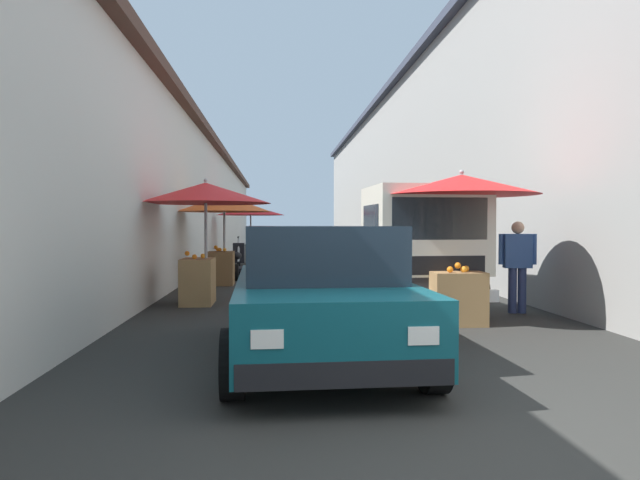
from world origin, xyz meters
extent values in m
plane|color=#282826|center=(13.50, 0.00, 0.00)|extent=(90.00, 90.00, 0.00)
cube|color=beige|center=(15.75, 6.92, 2.16)|extent=(49.50, 7.00, 4.31)
cube|color=#4C3328|center=(15.75, 6.92, 4.43)|extent=(49.80, 7.50, 0.24)
cube|color=gray|center=(15.75, -6.92, 3.40)|extent=(49.50, 7.00, 6.79)
cube|color=#383D4C|center=(15.75, -6.92, 6.91)|extent=(49.80, 7.50, 0.24)
cylinder|color=#9E9EA3|center=(17.67, 2.07, 1.09)|extent=(0.06, 0.06, 2.18)
cone|color=red|center=(17.67, 2.07, 2.00)|extent=(2.52, 2.52, 0.36)
sphere|color=#9E9EA3|center=(17.67, 2.07, 2.22)|extent=(0.07, 0.07, 0.07)
cube|color=brown|center=(17.43, 1.86, 0.42)|extent=(0.95, 0.67, 0.85)
sphere|color=orange|center=(17.45, 1.88, 0.89)|extent=(0.09, 0.09, 0.09)
sphere|color=orange|center=(17.48, 2.07, 0.89)|extent=(0.09, 0.09, 0.09)
sphere|color=orange|center=(17.29, 1.73, 0.89)|extent=(0.09, 0.09, 0.09)
cylinder|color=#9E9EA3|center=(5.04, -1.66, 1.11)|extent=(0.06, 0.06, 2.22)
cone|color=red|center=(5.04, -1.66, 2.07)|extent=(2.30, 2.30, 0.31)
sphere|color=#9E9EA3|center=(5.04, -1.66, 2.26)|extent=(0.07, 0.07, 0.07)
cube|color=#9E7547|center=(4.93, -1.50, 0.39)|extent=(0.98, 0.76, 0.78)
sphere|color=orange|center=(4.71, -1.62, 0.82)|extent=(0.09, 0.09, 0.09)
sphere|color=orange|center=(4.59, -1.35, 0.82)|extent=(0.09, 0.09, 0.09)
sphere|color=orange|center=(4.62, -1.47, 0.87)|extent=(0.09, 0.09, 0.09)
sphere|color=orange|center=(5.23, -1.52, 0.82)|extent=(0.09, 0.09, 0.09)
sphere|color=orange|center=(4.61, -1.55, 0.82)|extent=(0.09, 0.09, 0.09)
cylinder|color=#9E9EA3|center=(7.20, 2.43, 1.12)|extent=(0.06, 0.06, 2.24)
cone|color=red|center=(7.20, 2.43, 2.05)|extent=(2.40, 2.40, 0.38)
sphere|color=#9E9EA3|center=(7.20, 2.43, 2.28)|extent=(0.07, 0.07, 0.07)
cube|color=#9E7547|center=(7.17, 2.58, 0.42)|extent=(0.88, 0.57, 0.84)
sphere|color=orange|center=(7.21, 2.49, 0.89)|extent=(0.09, 0.09, 0.09)
sphere|color=orange|center=(6.96, 2.61, 0.89)|extent=(0.09, 0.09, 0.09)
sphere|color=orange|center=(7.10, 2.76, 0.94)|extent=(0.09, 0.09, 0.09)
cylinder|color=#9E9EA3|center=(10.48, 2.39, 1.09)|extent=(0.06, 0.06, 2.19)
cone|color=#D84C14|center=(10.48, 2.39, 1.98)|extent=(2.28, 2.28, 0.41)
sphere|color=#9E9EA3|center=(10.48, 2.39, 2.23)|extent=(0.07, 0.07, 0.07)
cube|color=brown|center=(10.48, 2.48, 0.40)|extent=(0.71, 0.62, 0.81)
sphere|color=orange|center=(10.42, 2.38, 0.85)|extent=(0.09, 0.09, 0.09)
sphere|color=orange|center=(10.57, 2.51, 0.85)|extent=(0.09, 0.09, 0.09)
sphere|color=orange|center=(10.68, 2.58, 0.85)|extent=(0.09, 0.09, 0.09)
sphere|color=orange|center=(10.62, 2.61, 0.91)|extent=(0.09, 0.09, 0.09)
cube|color=#0F4C56|center=(2.79, 0.69, 0.57)|extent=(3.95, 1.84, 0.64)
cube|color=#19232D|center=(2.94, 0.70, 1.17)|extent=(2.39, 1.59, 0.56)
cube|color=black|center=(0.88, 0.63, 0.35)|extent=(0.15, 1.65, 0.20)
cube|color=silver|center=(0.88, 0.04, 0.63)|extent=(0.07, 0.24, 0.14)
cube|color=silver|center=(0.85, 1.21, 0.63)|extent=(0.07, 0.24, 0.14)
cylinder|color=black|center=(1.50, -0.21, 0.30)|extent=(0.61, 0.22, 0.60)
cylinder|color=black|center=(1.44, 1.51, 0.30)|extent=(0.61, 0.22, 0.60)
cylinder|color=black|center=(4.15, -0.13, 0.30)|extent=(0.61, 0.22, 0.60)
cylinder|color=black|center=(4.09, 1.59, 0.30)|extent=(0.61, 0.22, 0.60)
cube|color=black|center=(7.28, -1.16, 0.50)|extent=(4.87, 1.71, 0.36)
cube|color=beige|center=(5.65, -1.24, 1.38)|extent=(1.62, 1.83, 1.40)
cube|color=#19232D|center=(4.91, -1.28, 1.55)|extent=(0.13, 1.47, 0.63)
cube|color=#19232D|center=(5.65, -1.24, 1.55)|extent=(1.13, 1.82, 0.45)
cube|color=black|center=(4.90, -1.28, 0.86)|extent=(0.13, 1.40, 0.28)
cube|color=silver|center=(4.82, -1.29, 0.40)|extent=(0.21, 1.75, 0.18)
cube|color=gray|center=(8.14, -1.94, 0.93)|extent=(3.16, 0.22, 0.50)
cube|color=gray|center=(8.05, -0.30, 0.93)|extent=(3.16, 0.22, 0.50)
cube|color=gray|center=(9.64, -1.04, 0.93)|extent=(0.14, 1.65, 0.50)
cylinder|color=black|center=(5.69, -2.12, 0.36)|extent=(0.73, 0.26, 0.72)
cylinder|color=black|center=(5.60, -0.37, 0.36)|extent=(0.73, 0.26, 0.72)
cylinder|color=black|center=(8.76, -1.96, 0.36)|extent=(0.73, 0.26, 0.72)
cylinder|color=black|center=(8.67, -0.21, 0.36)|extent=(0.73, 0.26, 0.72)
cylinder|color=#232328|center=(12.89, -1.43, 0.41)|extent=(0.14, 0.14, 0.82)
cylinder|color=#232328|center=(12.78, -1.55, 0.41)|extent=(0.14, 0.14, 0.82)
cube|color=#4C8C59|center=(12.83, -1.49, 1.12)|extent=(0.47, 0.48, 0.61)
sphere|color=#A57A5B|center=(12.83, -1.49, 1.54)|extent=(0.22, 0.22, 0.22)
cylinder|color=#4C8C59|center=(13.03, -1.28, 1.15)|extent=(0.08, 0.08, 0.55)
cylinder|color=#4C8C59|center=(12.64, -1.70, 1.15)|extent=(0.08, 0.08, 0.55)
cylinder|color=navy|center=(5.71, -2.77, 0.37)|extent=(0.14, 0.14, 0.75)
cylinder|color=navy|center=(5.69, -2.92, 0.37)|extent=(0.14, 0.14, 0.75)
cube|color=#33518C|center=(5.70, -2.84, 1.03)|extent=(0.26, 0.46, 0.56)
sphere|color=tan|center=(5.70, -2.84, 1.41)|extent=(0.21, 0.21, 0.21)
cylinder|color=#33518C|center=(5.74, -2.58, 1.06)|extent=(0.08, 0.08, 0.51)
cylinder|color=#33518C|center=(5.66, -3.11, 1.06)|extent=(0.08, 0.08, 0.51)
cylinder|color=black|center=(12.63, 2.19, 0.22)|extent=(0.44, 0.10, 0.44)
cylinder|color=black|center=(11.38, 2.17, 0.22)|extent=(0.44, 0.12, 0.44)
cube|color=black|center=(11.96, 2.18, 0.27)|extent=(0.90, 0.29, 0.08)
ellipsoid|color=black|center=(11.66, 2.18, 0.64)|extent=(0.56, 0.27, 0.20)
cube|color=black|center=(12.58, 2.19, 0.67)|extent=(0.14, 0.32, 0.56)
cylinder|color=silver|center=(12.51, 2.19, 0.77)|extent=(0.27, 0.06, 0.68)
cylinder|color=black|center=(12.43, 2.18, 1.12)|extent=(0.55, 0.04, 0.04)
camera|label=1|loc=(-3.24, 1.15, 1.46)|focal=31.40mm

